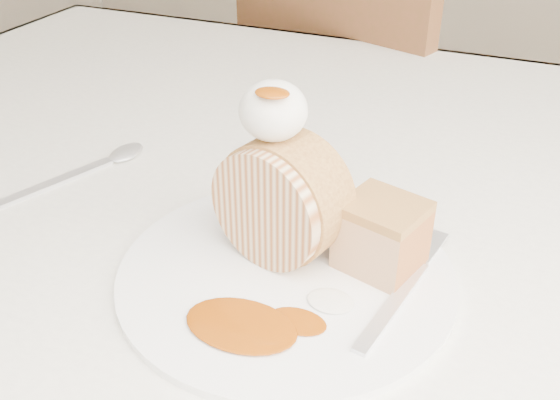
% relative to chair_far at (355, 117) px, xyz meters
% --- Properties ---
extents(table, '(1.40, 0.90, 0.75)m').
position_rel_chair_far_xyz_m(table, '(0.12, -0.59, 0.13)').
color(table, beige).
rests_on(table, ground).
extents(chair_far, '(0.56, 0.56, 0.93)m').
position_rel_chair_far_xyz_m(chair_far, '(0.00, 0.00, 0.00)').
color(chair_far, brown).
rests_on(chair_far, ground).
extents(plate, '(0.36, 0.36, 0.01)m').
position_rel_chair_far_xyz_m(plate, '(0.17, -0.81, 0.22)').
color(plate, white).
rests_on(plate, table).
extents(roulade_slice, '(0.12, 0.09, 0.11)m').
position_rel_chair_far_xyz_m(roulade_slice, '(0.16, -0.79, 0.28)').
color(roulade_slice, beige).
rests_on(roulade_slice, plate).
extents(cake_chunk, '(0.08, 0.07, 0.05)m').
position_rel_chair_far_xyz_m(cake_chunk, '(0.24, -0.78, 0.25)').
color(cake_chunk, '#B38643').
rests_on(cake_chunk, plate).
extents(whipped_cream, '(0.06, 0.06, 0.05)m').
position_rel_chair_far_xyz_m(whipped_cream, '(0.15, -0.79, 0.36)').
color(whipped_cream, white).
rests_on(whipped_cream, roulade_slice).
extents(caramel_drizzle, '(0.03, 0.02, 0.01)m').
position_rel_chair_far_xyz_m(caramel_drizzle, '(0.15, -0.80, 0.38)').
color(caramel_drizzle, '#883905').
rests_on(caramel_drizzle, whipped_cream).
extents(caramel_pool, '(0.10, 0.08, 0.00)m').
position_rel_chair_far_xyz_m(caramel_pool, '(0.17, -0.89, 0.23)').
color(caramel_pool, '#883905').
rests_on(caramel_pool, plate).
extents(fork, '(0.05, 0.17, 0.00)m').
position_rel_chair_far_xyz_m(fork, '(0.27, -0.83, 0.23)').
color(fork, silver).
rests_on(fork, plate).
extents(spoon, '(0.09, 0.18, 0.00)m').
position_rel_chair_far_xyz_m(spoon, '(-0.12, -0.77, 0.22)').
color(spoon, silver).
rests_on(spoon, table).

